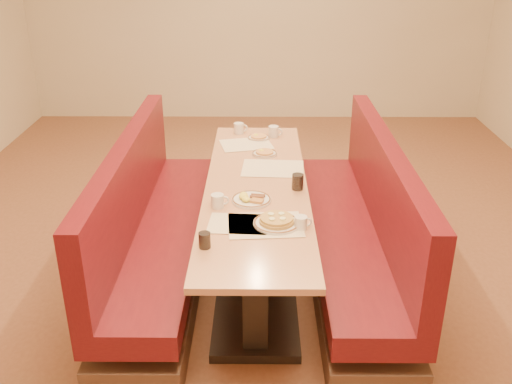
{
  "coord_description": "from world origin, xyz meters",
  "views": [
    {
      "loc": [
        0.02,
        -3.59,
        2.36
      ],
      "look_at": [
        0.0,
        -0.33,
        0.85
      ],
      "focal_mm": 40.0,
      "sensor_mm": 36.0,
      "label": 1
    }
  ],
  "objects_px": {
    "coffee_mug_b": "(218,201)",
    "soda_tumbler_mid": "(298,182)",
    "coffee_mug_d": "(239,128)",
    "booth_left": "(155,234)",
    "coffee_mug_c": "(274,131)",
    "eggs_plate": "(251,199)",
    "booth_right": "(358,235)",
    "diner_table": "(256,233)",
    "pancake_plate": "(277,222)",
    "soda_tumbler_near": "(205,240)",
    "coffee_mug_a": "(301,222)"
  },
  "relations": [
    {
      "from": "coffee_mug_b",
      "to": "soda_tumbler_mid",
      "type": "relative_size",
      "value": 1.07
    },
    {
      "from": "coffee_mug_d",
      "to": "booth_right",
      "type": "bearing_deg",
      "value": -58.15
    },
    {
      "from": "eggs_plate",
      "to": "soda_tumbler_near",
      "type": "relative_size",
      "value": 2.81
    },
    {
      "from": "booth_left",
      "to": "coffee_mug_c",
      "type": "xyz_separation_m",
      "value": [
        0.88,
        1.01,
        0.44
      ]
    },
    {
      "from": "booth_right",
      "to": "booth_left",
      "type": "bearing_deg",
      "value": 180.0
    },
    {
      "from": "booth_left",
      "to": "eggs_plate",
      "type": "bearing_deg",
      "value": -20.02
    },
    {
      "from": "pancake_plate",
      "to": "diner_table",
      "type": "bearing_deg",
      "value": 102.1
    },
    {
      "from": "coffee_mug_c",
      "to": "coffee_mug_d",
      "type": "bearing_deg",
      "value": 178.86
    },
    {
      "from": "booth_right",
      "to": "pancake_plate",
      "type": "xyz_separation_m",
      "value": [
        -0.61,
        -0.58,
        0.41
      ]
    },
    {
      "from": "booth_left",
      "to": "coffee_mug_d",
      "type": "bearing_deg",
      "value": 62.3
    },
    {
      "from": "coffee_mug_d",
      "to": "soda_tumbler_near",
      "type": "height_order",
      "value": "same"
    },
    {
      "from": "coffee_mug_b",
      "to": "coffee_mug_d",
      "type": "distance_m",
      "value": 1.45
    },
    {
      "from": "diner_table",
      "to": "booth_right",
      "type": "bearing_deg",
      "value": 0.0
    },
    {
      "from": "booth_left",
      "to": "soda_tumbler_mid",
      "type": "bearing_deg",
      "value": -3.54
    },
    {
      "from": "coffee_mug_d",
      "to": "soda_tumbler_mid",
      "type": "relative_size",
      "value": 1.11
    },
    {
      "from": "eggs_plate",
      "to": "diner_table",
      "type": "bearing_deg",
      "value": 82.26
    },
    {
      "from": "coffee_mug_c",
      "to": "coffee_mug_a",
      "type": "bearing_deg",
      "value": -70.38
    },
    {
      "from": "diner_table",
      "to": "pancake_plate",
      "type": "bearing_deg",
      "value": -77.9
    },
    {
      "from": "pancake_plate",
      "to": "coffee_mug_b",
      "type": "xyz_separation_m",
      "value": [
        -0.36,
        0.24,
        0.02
      ]
    },
    {
      "from": "coffee_mug_d",
      "to": "soda_tumbler_mid",
      "type": "bearing_deg",
      "value": -76.53
    },
    {
      "from": "coffee_mug_a",
      "to": "coffee_mug_d",
      "type": "xyz_separation_m",
      "value": [
        -0.42,
        1.73,
        0.01
      ]
    },
    {
      "from": "eggs_plate",
      "to": "coffee_mug_c",
      "type": "bearing_deg",
      "value": 82.04
    },
    {
      "from": "diner_table",
      "to": "soda_tumbler_mid",
      "type": "height_order",
      "value": "soda_tumbler_mid"
    },
    {
      "from": "coffee_mug_c",
      "to": "diner_table",
      "type": "bearing_deg",
      "value": -82.78
    },
    {
      "from": "pancake_plate",
      "to": "coffee_mug_a",
      "type": "height_order",
      "value": "coffee_mug_a"
    },
    {
      "from": "coffee_mug_b",
      "to": "eggs_plate",
      "type": "bearing_deg",
      "value": 14.78
    },
    {
      "from": "diner_table",
      "to": "pancake_plate",
      "type": "relative_size",
      "value": 8.95
    },
    {
      "from": "coffee_mug_b",
      "to": "soda_tumbler_mid",
      "type": "height_order",
      "value": "soda_tumbler_mid"
    },
    {
      "from": "booth_left",
      "to": "soda_tumbler_near",
      "type": "height_order",
      "value": "booth_left"
    },
    {
      "from": "soda_tumbler_mid",
      "to": "coffee_mug_d",
      "type": "bearing_deg",
      "value": 110.49
    },
    {
      "from": "pancake_plate",
      "to": "soda_tumbler_near",
      "type": "relative_size",
      "value": 3.05
    },
    {
      "from": "coffee_mug_c",
      "to": "soda_tumbler_mid",
      "type": "distance_m",
      "value": 1.08
    },
    {
      "from": "diner_table",
      "to": "booth_right",
      "type": "distance_m",
      "value": 0.73
    },
    {
      "from": "booth_right",
      "to": "eggs_plate",
      "type": "relative_size",
      "value": 9.7
    },
    {
      "from": "coffee_mug_a",
      "to": "coffee_mug_d",
      "type": "relative_size",
      "value": 0.88
    },
    {
      "from": "booth_left",
      "to": "pancake_plate",
      "type": "height_order",
      "value": "booth_left"
    },
    {
      "from": "eggs_plate",
      "to": "coffee_mug_b",
      "type": "xyz_separation_m",
      "value": [
        -0.21,
        -0.09,
        0.03
      ]
    },
    {
      "from": "coffee_mug_a",
      "to": "soda_tumbler_mid",
      "type": "bearing_deg",
      "value": 78.93
    },
    {
      "from": "booth_left",
      "to": "soda_tumbler_near",
      "type": "relative_size",
      "value": 27.26
    },
    {
      "from": "pancake_plate",
      "to": "coffee_mug_c",
      "type": "distance_m",
      "value": 1.59
    },
    {
      "from": "booth_right",
      "to": "coffee_mug_b",
      "type": "height_order",
      "value": "booth_right"
    },
    {
      "from": "coffee_mug_b",
      "to": "coffee_mug_d",
      "type": "bearing_deg",
      "value": 77.81
    },
    {
      "from": "coffee_mug_c",
      "to": "booth_left",
      "type": "bearing_deg",
      "value": -115.58
    },
    {
      "from": "booth_left",
      "to": "coffee_mug_a",
      "type": "height_order",
      "value": "booth_left"
    },
    {
      "from": "diner_table",
      "to": "coffee_mug_a",
      "type": "height_order",
      "value": "coffee_mug_a"
    },
    {
      "from": "soda_tumbler_near",
      "to": "booth_right",
      "type": "bearing_deg",
      "value": 39.97
    },
    {
      "from": "coffee_mug_b",
      "to": "coffee_mug_d",
      "type": "relative_size",
      "value": 0.96
    },
    {
      "from": "soda_tumbler_mid",
      "to": "eggs_plate",
      "type": "bearing_deg",
      "value": -148.67
    },
    {
      "from": "booth_left",
      "to": "coffee_mug_a",
      "type": "distance_m",
      "value": 1.26
    },
    {
      "from": "eggs_plate",
      "to": "soda_tumbler_mid",
      "type": "distance_m",
      "value": 0.37
    }
  ]
}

